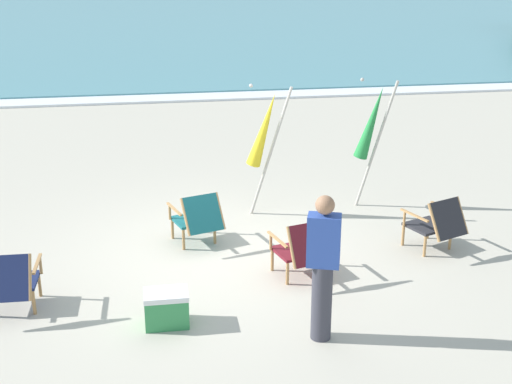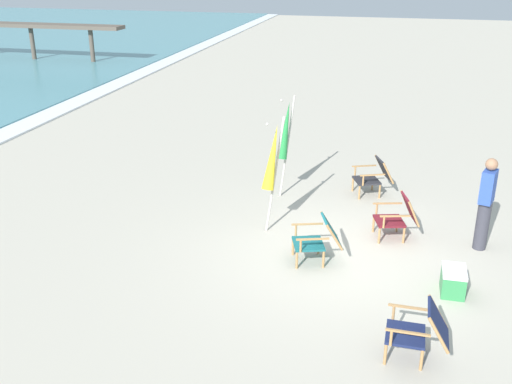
% 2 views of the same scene
% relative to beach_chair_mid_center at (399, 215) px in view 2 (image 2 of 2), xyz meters
% --- Properties ---
extents(ground_plane, '(80.00, 80.00, 0.00)m').
position_rel_beach_chair_mid_center_xyz_m(ground_plane, '(-0.92, 0.87, -0.43)').
color(ground_plane, '#B7AF9E').
extents(beach_chair_mid_center, '(0.75, 0.85, 0.80)m').
position_rel_beach_chair_mid_center_xyz_m(beach_chair_mid_center, '(0.00, 0.00, 0.00)').
color(beach_chair_mid_center, maroon).
rests_on(beach_chair_mid_center, ground).
extents(beach_chair_far_center, '(0.78, 0.91, 0.78)m').
position_rel_beach_chair_mid_center_xyz_m(beach_chair_far_center, '(-1.21, 1.24, -0.01)').
color(beach_chair_far_center, '#196066').
rests_on(beach_chair_far_center, ground).
extents(beach_chair_back_left, '(0.81, 0.91, 0.79)m').
position_rel_beach_chair_mid_center_xyz_m(beach_chair_back_left, '(1.98, 0.53, -0.00)').
color(beach_chair_back_left, '#28282D').
rests_on(beach_chair_back_left, ground).
extents(beach_chair_front_right, '(0.61, 0.78, 0.78)m').
position_rel_beach_chair_mid_center_xyz_m(beach_chair_front_right, '(-3.45, -0.34, -0.01)').
color(beach_chair_front_right, '#19234C').
rests_on(beach_chair_front_right, ground).
extents(umbrella_furled_yellow, '(0.70, 0.37, 2.05)m').
position_rel_beach_chair_mid_center_xyz_m(umbrella_furled_yellow, '(-0.10, 2.26, 0.91)').
color(umbrella_furled_yellow, '#B7B2A8').
rests_on(umbrella_furled_yellow, ground).
extents(umbrella_furled_green, '(0.64, 0.37, 2.07)m').
position_rel_beach_chair_mid_center_xyz_m(umbrella_furled_green, '(1.59, 2.36, 0.92)').
color(umbrella_furled_green, '#B7B2A8').
rests_on(umbrella_furled_green, ground).
extents(person_near_chairs, '(0.39, 0.30, 1.63)m').
position_rel_beach_chair_mid_center_xyz_m(person_near_chairs, '(-0.10, -1.39, 0.41)').
color(person_near_chairs, '#383842').
rests_on(person_near_chairs, ground).
extents(cooler_box, '(0.49, 0.35, 0.40)m').
position_rel_beach_chair_mid_center_xyz_m(cooler_box, '(-1.72, -0.85, -0.23)').
color(cooler_box, '#338C4C').
rests_on(cooler_box, ground).
extents(pier_distant, '(0.90, 12.03, 1.71)m').
position_rel_beach_chair_mid_center_xyz_m(pier_distant, '(14.95, 18.39, 1.10)').
color(pier_distant, brown).
rests_on(pier_distant, ground).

